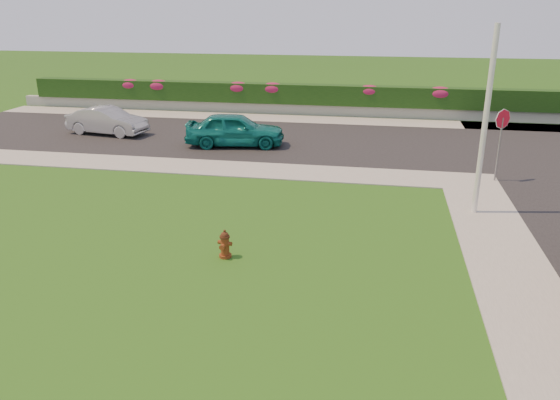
% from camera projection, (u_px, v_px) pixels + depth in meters
% --- Properties ---
extents(ground, '(120.00, 120.00, 0.00)m').
position_uv_depth(ground, '(199.00, 285.00, 12.18)').
color(ground, black).
rests_on(ground, ground).
extents(street_far, '(26.00, 8.00, 0.04)m').
position_uv_depth(street_far, '(192.00, 136.00, 25.99)').
color(street_far, black).
rests_on(street_far, ground).
extents(sidewalk_far, '(24.00, 2.00, 0.04)m').
position_uv_depth(sidewalk_far, '(126.00, 163.00, 21.53)').
color(sidewalk_far, gray).
rests_on(sidewalk_far, ground).
extents(curb_corner, '(2.00, 2.00, 0.04)m').
position_uv_depth(curb_corner, '(469.00, 181.00, 19.31)').
color(curb_corner, gray).
rests_on(curb_corner, ground).
extents(sidewalk_beyond, '(34.00, 2.00, 0.04)m').
position_uv_depth(sidewalk_beyond, '(292.00, 119.00, 29.94)').
color(sidewalk_beyond, gray).
rests_on(sidewalk_beyond, ground).
extents(retaining_wall, '(34.00, 0.40, 0.60)m').
position_uv_depth(retaining_wall, '(296.00, 109.00, 31.23)').
color(retaining_wall, gray).
rests_on(retaining_wall, ground).
extents(hedge, '(32.00, 0.90, 1.10)m').
position_uv_depth(hedge, '(297.00, 94.00, 31.04)').
color(hedge, black).
rests_on(hedge, retaining_wall).
extents(fire_hydrant, '(0.38, 0.35, 0.72)m').
position_uv_depth(fire_hydrant, '(225.00, 244.00, 13.42)').
color(fire_hydrant, '#4D1D0C').
rests_on(fire_hydrant, ground).
extents(sedan_teal, '(4.51, 2.38, 1.46)m').
position_uv_depth(sedan_teal, '(235.00, 129.00, 23.90)').
color(sedan_teal, '#0D6762').
rests_on(sedan_teal, street_far).
extents(sedan_silver, '(4.07, 1.95, 1.29)m').
position_uv_depth(sedan_silver, '(107.00, 121.00, 26.13)').
color(sedan_silver, '#9EA1A6').
rests_on(sedan_silver, street_far).
extents(utility_pole, '(0.16, 0.16, 5.46)m').
position_uv_depth(utility_pole, '(485.00, 123.00, 15.49)').
color(utility_pole, silver).
rests_on(utility_pole, ground).
extents(stop_sign, '(0.57, 0.44, 2.59)m').
position_uv_depth(stop_sign, '(502.00, 128.00, 18.74)').
color(stop_sign, slate).
rests_on(stop_sign, ground).
extents(flower_clump_a, '(1.32, 0.85, 0.66)m').
position_uv_depth(flower_clump_a, '(131.00, 85.00, 32.57)').
color(flower_clump_a, '#A11B4B').
rests_on(flower_clump_a, hedge).
extents(flower_clump_b, '(1.38, 0.89, 0.69)m').
position_uv_depth(flower_clump_b, '(159.00, 86.00, 32.27)').
color(flower_clump_b, '#A11B4B').
rests_on(flower_clump_b, hedge).
extents(flower_clump_c, '(1.35, 0.87, 0.67)m').
position_uv_depth(flower_clump_c, '(238.00, 88.00, 31.44)').
color(flower_clump_c, '#A11B4B').
rests_on(flower_clump_c, hedge).
extents(flower_clump_d, '(1.34, 0.86, 0.67)m').
position_uv_depth(flower_clump_d, '(273.00, 88.00, 31.09)').
color(flower_clump_d, '#A11B4B').
rests_on(flower_clump_d, hedge).
extents(flower_clump_e, '(1.28, 0.82, 0.64)m').
position_uv_depth(flower_clump_e, '(369.00, 91.00, 30.15)').
color(flower_clump_e, '#A11B4B').
rests_on(flower_clump_e, hedge).
extents(flower_clump_f, '(1.39, 0.89, 0.69)m').
position_uv_depth(flower_clump_f, '(440.00, 93.00, 29.51)').
color(flower_clump_f, '#A11B4B').
rests_on(flower_clump_f, hedge).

